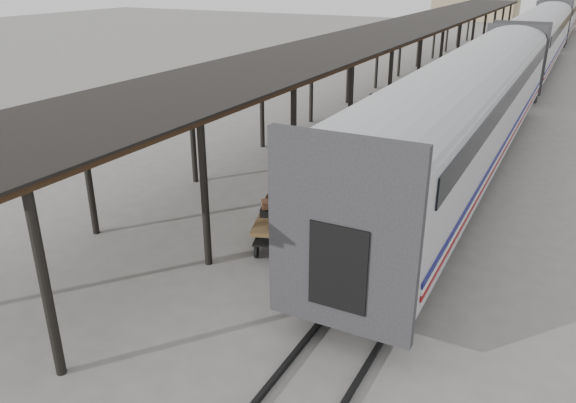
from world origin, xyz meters
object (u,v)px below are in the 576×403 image
at_px(luggage_tug, 406,102).
at_px(pedestrian, 371,108).
at_px(porter, 276,199).
at_px(baggage_cart, 280,223).

height_order(luggage_tug, pedestrian, pedestrian).
xyz_separation_m(luggage_tug, pedestrian, (-0.99, -2.97, 0.15)).
distance_m(luggage_tug, pedestrian, 3.14).
bearing_deg(porter, pedestrian, 3.29).
xyz_separation_m(baggage_cart, luggage_tug, (-1.45, 17.27, -0.04)).
relative_size(baggage_cart, luggage_tug, 1.57).
relative_size(porter, pedestrian, 1.08).
bearing_deg(pedestrian, baggage_cart, 92.74).
height_order(baggage_cart, porter, porter).
distance_m(baggage_cart, porter, 1.24).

